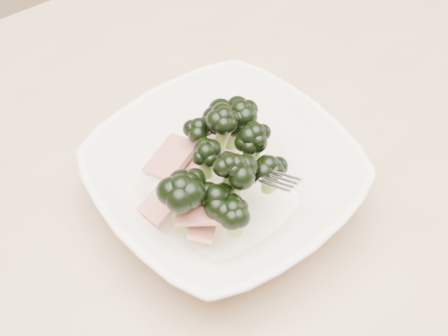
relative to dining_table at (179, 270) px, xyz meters
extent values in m
cube|color=tan|center=(0.00, 0.00, 0.08)|extent=(1.20, 0.80, 0.04)
cylinder|color=tan|center=(0.55, 0.35, -0.30)|extent=(0.06, 0.06, 0.71)
imported|color=#F4E4CE|center=(0.06, 0.00, 0.13)|extent=(0.27, 0.27, 0.06)
cylinder|color=olive|center=(0.10, 0.02, 0.16)|extent=(0.02, 0.03, 0.05)
ellipsoid|color=black|center=(0.10, 0.02, 0.19)|extent=(0.03, 0.03, 0.03)
cylinder|color=olive|center=(0.03, -0.04, 0.15)|extent=(0.02, 0.02, 0.03)
ellipsoid|color=black|center=(0.03, -0.04, 0.17)|extent=(0.04, 0.04, 0.03)
cylinder|color=olive|center=(0.01, -0.02, 0.15)|extent=(0.02, 0.02, 0.04)
ellipsoid|color=black|center=(0.01, -0.02, 0.18)|extent=(0.04, 0.04, 0.03)
cylinder|color=olive|center=(0.09, -0.04, 0.15)|extent=(0.02, 0.02, 0.03)
ellipsoid|color=black|center=(0.09, -0.04, 0.17)|extent=(0.03, 0.03, 0.03)
cylinder|color=olive|center=(0.09, 0.02, 0.15)|extent=(0.02, 0.02, 0.03)
ellipsoid|color=black|center=(0.09, 0.02, 0.17)|extent=(0.03, 0.03, 0.02)
cylinder|color=olive|center=(0.09, -0.04, 0.15)|extent=(0.01, 0.01, 0.03)
ellipsoid|color=black|center=(0.09, -0.04, 0.17)|extent=(0.03, 0.03, 0.03)
cylinder|color=olive|center=(0.05, 0.03, 0.16)|extent=(0.02, 0.02, 0.03)
ellipsoid|color=black|center=(0.05, 0.03, 0.18)|extent=(0.03, 0.03, 0.03)
cylinder|color=olive|center=(0.04, 0.00, 0.17)|extent=(0.02, 0.02, 0.03)
ellipsoid|color=black|center=(0.04, 0.00, 0.18)|extent=(0.03, 0.03, 0.03)
cylinder|color=olive|center=(0.05, -0.03, 0.16)|extent=(0.02, 0.02, 0.04)
ellipsoid|color=black|center=(0.05, -0.03, 0.18)|extent=(0.04, 0.04, 0.03)
cylinder|color=olive|center=(0.00, -0.02, 0.15)|extent=(0.02, 0.02, 0.06)
ellipsoid|color=black|center=(0.00, -0.02, 0.18)|extent=(0.04, 0.04, 0.03)
cylinder|color=olive|center=(0.03, -0.06, 0.14)|extent=(0.02, 0.02, 0.03)
ellipsoid|color=black|center=(0.03, -0.06, 0.16)|extent=(0.04, 0.04, 0.03)
cylinder|color=olive|center=(0.05, -0.03, 0.17)|extent=(0.02, 0.01, 0.04)
ellipsoid|color=black|center=(0.05, -0.03, 0.19)|extent=(0.03, 0.03, 0.02)
cylinder|color=olive|center=(0.08, -0.01, 0.16)|extent=(0.01, 0.01, 0.03)
ellipsoid|color=black|center=(0.08, -0.01, 0.18)|extent=(0.03, 0.03, 0.03)
cylinder|color=olive|center=(0.08, 0.03, 0.15)|extent=(0.02, 0.02, 0.04)
ellipsoid|color=black|center=(0.08, 0.03, 0.18)|extent=(0.04, 0.04, 0.03)
cylinder|color=olive|center=(0.09, -0.01, 0.17)|extent=(0.02, 0.02, 0.04)
ellipsoid|color=black|center=(0.09, -0.01, 0.19)|extent=(0.03, 0.03, 0.03)
cylinder|color=olive|center=(0.07, 0.02, 0.17)|extent=(0.02, 0.02, 0.04)
ellipsoid|color=black|center=(0.07, 0.02, 0.20)|extent=(0.03, 0.03, 0.03)
cube|color=maroon|center=(-0.01, 0.00, 0.14)|extent=(0.05, 0.04, 0.02)
cube|color=maroon|center=(0.02, -0.03, 0.13)|extent=(0.05, 0.05, 0.02)
cube|color=maroon|center=(0.09, 0.04, 0.13)|extent=(0.06, 0.04, 0.02)
cube|color=maroon|center=(0.01, -0.04, 0.15)|extent=(0.06, 0.05, 0.02)
cube|color=maroon|center=(0.03, 0.04, 0.14)|extent=(0.06, 0.04, 0.02)
cube|color=maroon|center=(0.02, 0.03, 0.15)|extent=(0.06, 0.05, 0.02)
cube|color=maroon|center=(0.03, 0.02, 0.14)|extent=(0.06, 0.05, 0.02)
camera|label=1|loc=(-0.15, -0.31, 0.63)|focal=50.00mm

